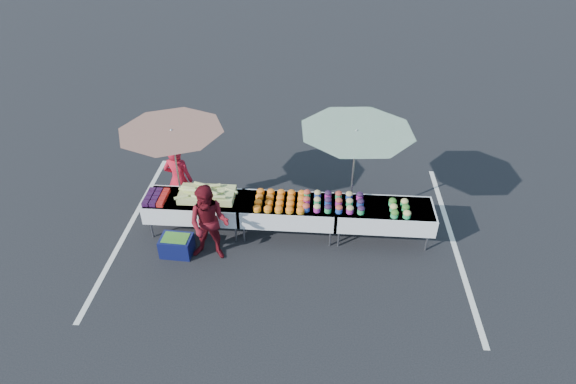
# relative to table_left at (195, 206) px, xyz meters

# --- Properties ---
(ground) EXTENTS (80.00, 80.00, 0.00)m
(ground) POSITION_rel_table_left_xyz_m (1.80, 0.00, -0.58)
(ground) COLOR black
(stripe_left) EXTENTS (0.10, 5.00, 0.00)m
(stripe_left) POSITION_rel_table_left_xyz_m (-1.40, 0.00, -0.58)
(stripe_left) COLOR silver
(stripe_left) RESTS_ON ground
(stripe_right) EXTENTS (0.10, 5.00, 0.00)m
(stripe_right) POSITION_rel_table_left_xyz_m (5.00, 0.00, -0.58)
(stripe_right) COLOR silver
(stripe_right) RESTS_ON ground
(table_left) EXTENTS (1.86, 0.81, 0.75)m
(table_left) POSITION_rel_table_left_xyz_m (0.00, 0.00, 0.00)
(table_left) COLOR white
(table_left) RESTS_ON ground
(table_center) EXTENTS (1.86, 0.81, 0.75)m
(table_center) POSITION_rel_table_left_xyz_m (1.80, 0.00, 0.00)
(table_center) COLOR white
(table_center) RESTS_ON ground
(table_right) EXTENTS (1.86, 0.81, 0.75)m
(table_right) POSITION_rel_table_left_xyz_m (3.60, 0.00, 0.00)
(table_right) COLOR white
(table_right) RESTS_ON ground
(berry_punnets) EXTENTS (0.40, 0.54, 0.08)m
(berry_punnets) POSITION_rel_table_left_xyz_m (-0.71, -0.06, 0.21)
(berry_punnets) COLOR black
(berry_punnets) RESTS_ON table_left
(corn_pile) EXTENTS (1.16, 0.57, 0.26)m
(corn_pile) POSITION_rel_table_left_xyz_m (0.24, 0.04, 0.25)
(corn_pile) COLOR #A8C062
(corn_pile) RESTS_ON table_left
(plastic_bags) EXTENTS (0.30, 0.25, 0.05)m
(plastic_bags) POSITION_rel_table_left_xyz_m (0.30, -0.30, 0.19)
(plastic_bags) COLOR white
(plastic_bags) RESTS_ON table_left
(carrot_bowls) EXTENTS (0.95, 0.69, 0.11)m
(carrot_bowls) POSITION_rel_table_left_xyz_m (1.65, -0.01, 0.22)
(carrot_bowls) COLOR orange
(carrot_bowls) RESTS_ON table_center
(potato_cups) EXTENTS (1.14, 0.58, 0.16)m
(potato_cups) POSITION_rel_table_left_xyz_m (2.65, 0.00, 0.25)
(potato_cups) COLOR #2245A1
(potato_cups) RESTS_ON table_right
(bean_baskets) EXTENTS (0.36, 0.50, 0.15)m
(bean_baskets) POSITION_rel_table_left_xyz_m (3.86, -0.10, 0.24)
(bean_baskets) COLOR green
(bean_baskets) RESTS_ON table_right
(vendor) EXTENTS (0.61, 0.43, 1.57)m
(vendor) POSITION_rel_table_left_xyz_m (-0.43, 0.55, 0.20)
(vendor) COLOR red
(vendor) RESTS_ON ground
(customer) EXTENTS (0.78, 0.62, 1.54)m
(customer) POSITION_rel_table_left_xyz_m (0.46, -0.75, 0.19)
(customer) COLOR #5E0E16
(customer) RESTS_ON ground
(umbrella_left) EXTENTS (1.99, 1.99, 2.01)m
(umbrella_left) POSITION_rel_table_left_xyz_m (-0.38, 0.40, 1.24)
(umbrella_left) COLOR black
(umbrella_left) RESTS_ON ground
(umbrella_right) EXTENTS (2.62, 2.62, 2.14)m
(umbrella_right) POSITION_rel_table_left_xyz_m (3.00, 0.40, 1.36)
(umbrella_right) COLOR black
(umbrella_right) RESTS_ON ground
(storage_bin) EXTENTS (0.60, 0.45, 0.38)m
(storage_bin) POSITION_rel_table_left_xyz_m (-0.22, -0.72, -0.39)
(storage_bin) COLOR #0D1242
(storage_bin) RESTS_ON ground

